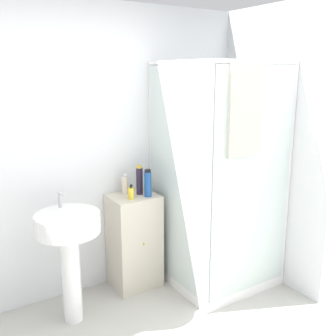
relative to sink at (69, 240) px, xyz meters
name	(u,v)px	position (x,y,z in m)	size (l,w,h in m)	color
wall_back	(68,155)	(0.17, 0.43, 0.57)	(6.40, 0.06, 2.50)	silver
shower_enclosure	(216,227)	(1.32, -0.14, -0.13)	(0.91, 0.94, 2.02)	white
vanity_cabinet	(134,241)	(0.67, 0.22, -0.25)	(0.42, 0.37, 0.87)	beige
sink	(69,240)	(0.00, 0.00, 0.00)	(0.49, 0.49, 1.03)	white
soap_dispenser	(131,193)	(0.61, 0.14, 0.24)	(0.05, 0.05, 0.13)	yellow
shampoo_bottle_tall_black	(139,180)	(0.74, 0.23, 0.31)	(0.06, 0.06, 0.26)	#281E33
shampoo_bottle_blue	(148,183)	(0.76, 0.13, 0.30)	(0.06, 0.06, 0.24)	#1E4C93
lotion_bottle_white	(125,185)	(0.63, 0.30, 0.26)	(0.06, 0.06, 0.18)	beige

